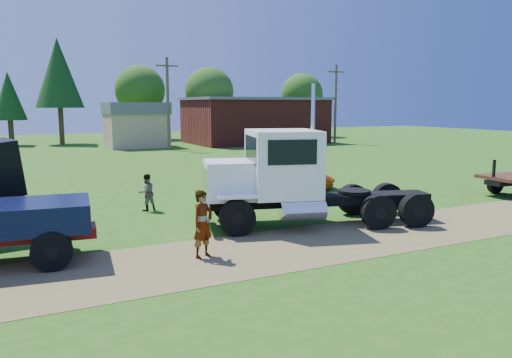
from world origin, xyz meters
name	(u,v)px	position (x,y,z in m)	size (l,w,h in m)	color
ground	(310,244)	(0.00, 0.00, 0.00)	(140.00, 140.00, 0.00)	#235913
dirt_track	(310,244)	(0.00, 0.00, 0.01)	(120.00, 4.20, 0.01)	brown
white_semi_tractor	(285,178)	(0.58, 2.60, 1.78)	(8.80, 4.94, 5.21)	black
orange_pickup	(289,177)	(4.80, 9.45, 0.67)	(2.21, 4.79, 1.33)	#C25209
spectator_a	(203,224)	(-3.54, 0.23, 0.99)	(0.72, 0.48, 1.99)	#999999
spectator_b	(147,192)	(-3.34, 7.42, 0.78)	(0.76, 0.59, 1.56)	#999999
brick_building	(255,120)	(18.00, 40.00, 2.66)	(15.40, 10.40, 5.30)	maroon
tan_shed	(136,124)	(4.00, 40.00, 2.42)	(6.20, 5.40, 4.70)	tan
utility_poles	(168,102)	(6.00, 35.00, 4.71)	(42.20, 0.28, 9.00)	#443926
tree_row	(97,89)	(1.79, 49.72, 6.32)	(59.26, 11.18, 11.89)	#3E2919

